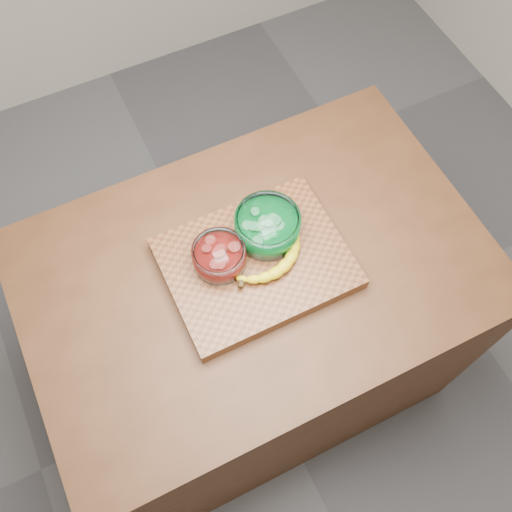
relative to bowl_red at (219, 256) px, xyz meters
name	(u,v)px	position (x,y,z in m)	size (l,w,h in m)	color
ground	(256,367)	(0.08, -0.03, -0.97)	(3.50, 3.50, 0.00)	#58575C
room_shell	(256,10)	(0.08, -0.03, 0.71)	(3.52, 3.52, 2.71)	beige
counter	(256,328)	(0.08, -0.03, -0.52)	(1.20, 0.80, 0.90)	#4B2A16
cutting_board	(256,263)	(0.08, -0.03, -0.05)	(0.45, 0.35, 0.04)	brown
bowl_red	(219,256)	(0.00, 0.00, 0.00)	(0.13, 0.13, 0.06)	white
bowl_green	(267,226)	(0.14, 0.02, 0.01)	(0.16, 0.16, 0.08)	white
banana	(270,256)	(0.12, -0.05, -0.01)	(0.23, 0.15, 0.03)	yellow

